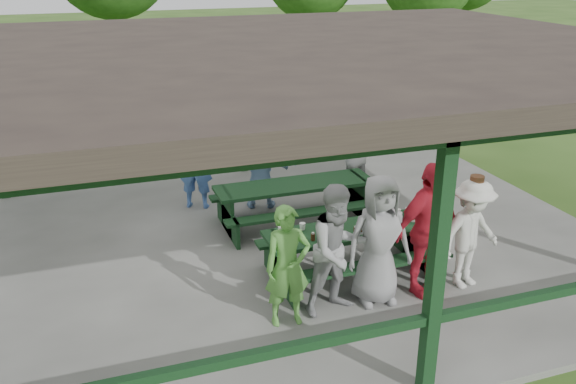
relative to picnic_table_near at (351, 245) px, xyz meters
name	(u,v)px	position (x,y,z in m)	size (l,w,h in m)	color
ground	(304,248)	(-0.29, 1.20, -0.57)	(90.00, 90.00, 0.00)	#2D4E18
concrete_slab	(304,246)	(-0.29, 1.20, -0.52)	(10.00, 8.00, 0.10)	#63635E
pavilion_structure	(306,55)	(-0.29, 1.20, 2.59)	(10.60, 8.60, 3.24)	black
picnic_table_near	(351,245)	(0.00, 0.00, 0.00)	(2.56, 1.39, 0.75)	black
picnic_table_far	(295,198)	(-0.17, 2.00, 0.01)	(2.77, 1.39, 0.75)	black
table_setting	(356,224)	(0.07, 0.04, 0.31)	(2.28, 0.45, 0.10)	white
contestant_green	(288,266)	(-1.29, -0.87, 0.33)	(0.59, 0.39, 1.61)	#559C3E
contestant_grey_left	(338,250)	(-0.58, -0.81, 0.42)	(0.87, 0.67, 1.78)	#97989A
contestant_grey_mid	(379,240)	(0.03, -0.76, 0.43)	(0.89, 0.58, 1.82)	gray
contestant_red	(427,230)	(0.76, -0.77, 0.48)	(1.12, 0.47, 1.91)	red
contestant_white_fedora	(471,234)	(1.43, -0.82, 0.34)	(1.15, 0.81, 1.67)	silver
spectator_lblue	(261,170)	(-0.51, 2.94, 0.25)	(1.35, 0.43, 1.45)	#88AED3
spectator_blue	(195,163)	(-1.66, 3.30, 0.40)	(0.64, 0.42, 1.75)	#446AB1
spectator_grey	(350,154)	(1.27, 2.88, 0.39)	(0.84, 0.65, 1.73)	gray
pickup_truck	(283,90)	(2.22, 9.73, 0.18)	(2.51, 5.43, 1.51)	silver
farm_trailer	(35,118)	(-4.63, 9.00, 0.09)	(3.84, 2.07, 1.33)	#1B5097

